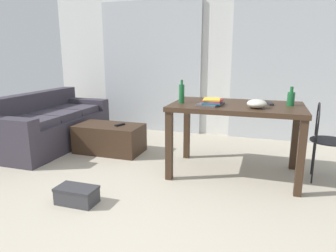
% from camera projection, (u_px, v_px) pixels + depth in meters
% --- Properties ---
extents(ground_plane, '(7.56, 7.56, 0.00)m').
position_uv_depth(ground_plane, '(184.00, 176.00, 3.39)').
color(ground_plane, '#B2A893').
extents(wall_back, '(5.87, 0.10, 2.63)m').
position_uv_depth(wall_back, '(217.00, 55.00, 4.91)').
color(wall_back, silver).
rests_on(wall_back, ground).
extents(curtains, '(4.01, 0.03, 2.19)m').
position_uv_depth(curtains, '(216.00, 69.00, 4.89)').
color(curtains, '#B2B7BC').
rests_on(curtains, ground).
extents(couch, '(0.85, 1.87, 0.77)m').
position_uv_depth(couch, '(50.00, 125.00, 4.48)').
color(couch, '#38333D').
rests_on(couch, ground).
extents(coffee_table, '(0.90, 0.51, 0.38)m').
position_uv_depth(coffee_table, '(110.00, 138.00, 4.20)').
color(coffee_table, '#382619').
rests_on(coffee_table, ground).
extents(craft_table, '(1.39, 0.85, 0.80)m').
position_uv_depth(craft_table, '(236.00, 114.00, 3.31)').
color(craft_table, '#382619').
rests_on(craft_table, ground).
extents(wire_chair, '(0.38, 0.40, 0.84)m').
position_uv_depth(wire_chair, '(324.00, 133.00, 3.18)').
color(wire_chair, black).
rests_on(wire_chair, ground).
extents(bottle_near, '(0.06, 0.06, 0.25)m').
position_uv_depth(bottle_near, '(182.00, 93.00, 3.35)').
color(bottle_near, '#195B2D').
rests_on(bottle_near, craft_table).
extents(bottle_far, '(0.07, 0.07, 0.20)m').
position_uv_depth(bottle_far, '(291.00, 98.00, 3.17)').
color(bottle_far, '#195B2D').
rests_on(bottle_far, craft_table).
extents(bowl, '(0.20, 0.20, 0.09)m').
position_uv_depth(bowl, '(257.00, 104.00, 3.04)').
color(bowl, beige).
rests_on(bowl, craft_table).
extents(book_stack, '(0.27, 0.33, 0.07)m').
position_uv_depth(book_stack, '(211.00, 102.00, 3.23)').
color(book_stack, '#4C4C51').
rests_on(book_stack, craft_table).
extents(tv_remote_on_table, '(0.08, 0.18, 0.02)m').
position_uv_depth(tv_remote_on_table, '(270.00, 103.00, 3.26)').
color(tv_remote_on_table, '#232326').
rests_on(tv_remote_on_table, craft_table).
extents(tv_remote_primary, '(0.10, 0.16, 0.02)m').
position_uv_depth(tv_remote_primary, '(120.00, 125.00, 4.12)').
color(tv_remote_primary, black).
rests_on(tv_remote_primary, coffee_table).
extents(shoebox, '(0.37, 0.21, 0.16)m').
position_uv_depth(shoebox, '(77.00, 195.00, 2.76)').
color(shoebox, '#38383D').
rests_on(shoebox, ground).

